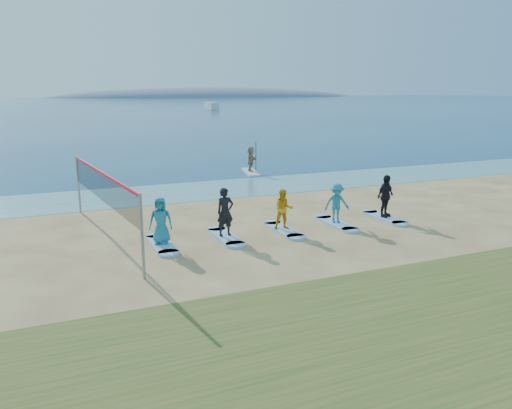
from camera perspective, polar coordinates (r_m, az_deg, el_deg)
name	(u,v)px	position (r m, az deg, el deg)	size (l,w,h in m)	color
ground	(316,243)	(17.74, 6.90, -4.40)	(600.00, 600.00, 0.00)	tan
shallow_water	(220,189)	(27.06, -4.18, 1.79)	(600.00, 600.00, 0.00)	teal
ocean	(70,105)	(174.92, -20.53, 10.59)	(600.00, 600.00, 0.00)	navy
island_ridge	(214,97)	(331.26, -4.87, 12.18)	(220.00, 56.00, 18.00)	slate
volleyball_net	(102,187)	(18.49, -17.16, 1.91)	(1.19, 9.02, 2.50)	gray
paddleboard	(251,172)	(32.13, -0.59, 3.72)	(0.70, 3.00, 0.12)	silver
paddleboarder	(251,159)	(32.00, -0.59, 5.23)	(1.47, 0.47, 1.58)	tan
boat_offshore_b	(212,109)	(133.10, -5.09, 10.80)	(2.22, 5.80, 1.76)	silver
surfboard_0	(162,244)	(17.63, -10.72, -4.49)	(0.70, 2.20, 0.09)	#91B9E0
student_0	(161,220)	(17.40, -10.84, -1.80)	(0.79, 0.52, 1.62)	teal
surfboard_1	(226,237)	(18.24, -3.50, -3.69)	(0.70, 2.20, 0.09)	#91B9E0
student_1	(225,212)	(17.99, -3.54, -0.86)	(0.64, 0.42, 1.77)	black
surfboard_2	(283,230)	(19.11, 3.14, -2.90)	(0.70, 2.20, 0.09)	#91B9E0
student_2	(284,209)	(18.90, 3.17, -0.54)	(0.74, 0.58, 1.52)	orange
surfboard_3	(336,223)	(20.22, 9.13, -2.15)	(0.70, 2.20, 0.09)	#91B9E0
student_3	(337,203)	(20.01, 9.21, 0.16)	(1.02, 0.59, 1.58)	teal
surfboard_4	(384,218)	(21.52, 14.43, -1.46)	(0.70, 2.20, 0.09)	#91B9E0
student_4	(385,196)	(21.31, 14.57, 0.95)	(1.03, 0.43, 1.76)	black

